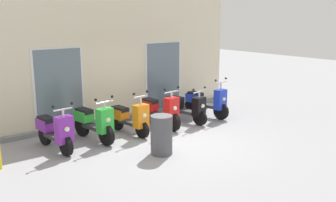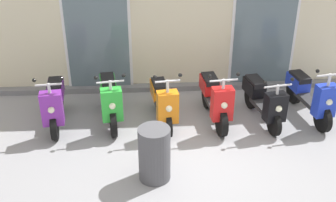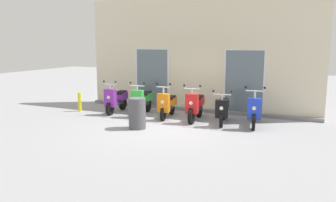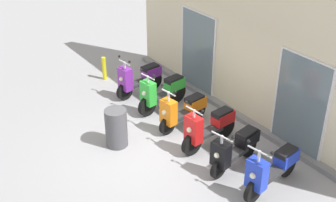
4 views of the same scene
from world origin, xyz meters
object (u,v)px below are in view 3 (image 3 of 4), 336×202
(scooter_red, at_px, (195,106))
(scooter_black, at_px, (223,109))
(trash_bin, at_px, (137,113))
(scooter_green, at_px, (142,101))
(scooter_blue, at_px, (254,110))
(curb_bollard, at_px, (80,102))
(scooter_purple, at_px, (116,100))
(scooter_orange, at_px, (167,104))

(scooter_red, xyz_separation_m, scooter_black, (0.93, -0.05, -0.01))
(scooter_red, relative_size, trash_bin, 1.76)
(scooter_red, xyz_separation_m, trash_bin, (-1.22, -1.70, -0.03))
(scooter_green, distance_m, scooter_blue, 3.91)
(scooter_black, relative_size, curb_bollard, 2.15)
(scooter_black, bearing_deg, scooter_blue, 6.47)
(scooter_green, relative_size, trash_bin, 1.74)
(scooter_red, bearing_deg, scooter_purple, 179.42)
(scooter_orange, xyz_separation_m, scooter_black, (1.94, -0.06, 0.01))
(scooter_purple, relative_size, scooter_blue, 0.91)
(scooter_green, relative_size, scooter_red, 0.99)
(scooter_red, height_order, curb_bollard, scooter_red)
(scooter_purple, distance_m, scooter_red, 3.06)
(scooter_black, distance_m, scooter_blue, 0.96)
(scooter_purple, xyz_separation_m, trash_bin, (1.84, -1.73, -0.02))
(scooter_red, bearing_deg, scooter_green, 177.35)
(scooter_purple, bearing_deg, scooter_green, 3.41)
(scooter_red, relative_size, scooter_black, 1.07)
(scooter_purple, bearing_deg, scooter_blue, 0.29)
(scooter_orange, height_order, scooter_blue, scooter_blue)
(scooter_purple, height_order, trash_bin, scooter_purple)
(curb_bollard, distance_m, trash_bin, 3.50)
(scooter_orange, height_order, curb_bollard, scooter_orange)
(trash_bin, bearing_deg, scooter_black, 37.40)
(scooter_purple, bearing_deg, trash_bin, -43.22)
(scooter_green, xyz_separation_m, scooter_blue, (3.90, -0.04, -0.01))
(scooter_green, bearing_deg, curb_bollard, -170.33)
(scooter_orange, distance_m, scooter_blue, 2.89)
(scooter_red, bearing_deg, trash_bin, -125.70)
(scooter_green, bearing_deg, scooter_blue, -0.55)
(scooter_black, bearing_deg, scooter_red, 176.79)
(scooter_purple, relative_size, curb_bollard, 2.17)
(scooter_blue, xyz_separation_m, trash_bin, (-3.11, -1.76, -0.03))
(scooter_blue, height_order, curb_bollard, scooter_blue)
(trash_bin, bearing_deg, scooter_green, 113.93)
(scooter_orange, relative_size, scooter_red, 0.93)
(scooter_black, xyz_separation_m, scooter_blue, (0.96, 0.11, 0.01))
(scooter_green, height_order, scooter_blue, scooter_blue)
(scooter_green, relative_size, curb_bollard, 2.27)
(scooter_green, distance_m, scooter_red, 2.02)
(scooter_purple, xyz_separation_m, scooter_red, (3.06, -0.03, 0.01))
(scooter_purple, bearing_deg, scooter_orange, -0.74)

